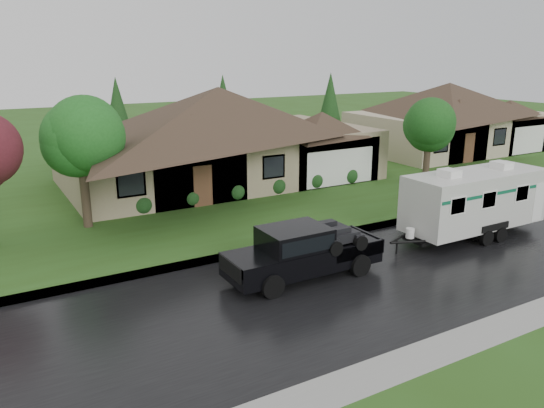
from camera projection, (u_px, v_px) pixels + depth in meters
The scene contains 11 objects.
ground at pixel (327, 262), 20.13m from camera, with size 140.00×140.00×0.00m, color #2C5019.
road at pixel (360, 281), 18.46m from camera, with size 140.00×8.00×0.01m, color black.
curb at pixel (295, 242), 21.99m from camera, with size 140.00×0.50×0.15m, color gray.
lawn at pixel (184, 181), 32.61m from camera, with size 140.00×26.00×0.15m, color #2C5019.
house_main at pixel (225, 123), 31.78m from camera, with size 19.44×10.80×6.90m.
house_neighbor at pixel (451, 110), 41.87m from camera, with size 15.12×9.72×6.45m.
tree_left_green at pixel (80, 140), 22.72m from camera, with size 3.41×3.41×5.64m.
tree_right_green at pixel (429, 127), 29.62m from camera, with size 3.09×3.09×5.11m.
shrub_row at pixel (257, 187), 28.67m from camera, with size 13.60×1.00×1.00m.
pickup_truck at pixel (301, 250), 18.49m from camera, with size 5.66×2.15×1.89m.
travel_trailer at pixel (475, 199), 22.55m from camera, with size 6.98×2.45×3.13m.
Camera 1 is at (-11.17, -15.22, 7.62)m, focal length 35.00 mm.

